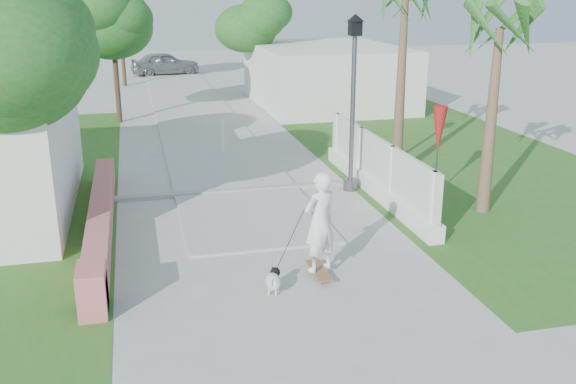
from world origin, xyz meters
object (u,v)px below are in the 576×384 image
object	(u,v)px
patio_umbrella	(439,131)
skateboarder	(311,228)
street_lamp	(353,97)
dog	(274,280)
parked_car	(165,63)
bollard	(222,136)

from	to	relation	value
patio_umbrella	skateboarder	size ratio (longest dim) A/B	1.17
skateboarder	street_lamp	bearing A→B (deg)	-140.93
street_lamp	dog	distance (m)	6.54
dog	skateboarder	bearing A→B (deg)	49.13
street_lamp	skateboarder	bearing A→B (deg)	-116.64
patio_umbrella	dog	distance (m)	6.80
patio_umbrella	skateboarder	xyz separation A→B (m)	(-4.33, -3.84, -0.72)
dog	parked_car	xyz separation A→B (m)	(-0.11, 29.68, 0.47)
street_lamp	patio_umbrella	world-z (taller)	street_lamp
bollard	parked_car	world-z (taller)	parked_car
bollard	skateboarder	bearing A→B (deg)	-88.34
street_lamp	skateboarder	xyz separation A→B (m)	(-2.43, -4.84, -1.46)
skateboarder	parked_car	xyz separation A→B (m)	(-0.88, 29.28, -0.28)
patio_umbrella	skateboarder	distance (m)	5.83
bollard	street_lamp	bearing A→B (deg)	-59.04
street_lamp	bollard	world-z (taller)	street_lamp
bollard	patio_umbrella	world-z (taller)	patio_umbrella
street_lamp	patio_umbrella	xyz separation A→B (m)	(1.90, -1.00, -0.74)
bollard	patio_umbrella	xyz separation A→B (m)	(4.60, -5.50, 1.10)
street_lamp	patio_umbrella	bearing A→B (deg)	-27.76
street_lamp	dog	bearing A→B (deg)	-121.36
patio_umbrella	dog	xyz separation A→B (m)	(-5.10, -4.25, -1.47)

